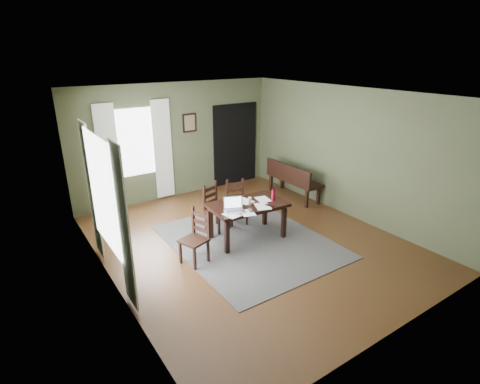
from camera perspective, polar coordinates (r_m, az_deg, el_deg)
ground at (r=7.09m, az=1.37°, el=-7.57°), size 5.00×6.00×0.01m
room_shell at (r=6.43m, az=1.51°, el=6.75°), size 5.02×6.02×2.71m
rug at (r=7.08m, az=1.37°, el=-7.50°), size 2.60×3.20×0.01m
dining_table at (r=6.95m, az=1.15°, el=-2.41°), size 1.46×0.95×0.70m
chair_end at (r=6.29m, az=-6.74°, el=-6.92°), size 0.51×0.51×0.92m
chair_back_left at (r=7.39m, az=-3.74°, el=-2.40°), size 0.52×0.52×0.93m
chair_back_right at (r=7.68m, az=-0.51°, el=-1.58°), size 0.49×0.49×0.89m
bench at (r=9.03m, az=7.91°, el=2.18°), size 0.49×1.52×0.86m
laptop at (r=6.60m, az=-0.98°, el=-2.30°), size 0.43×0.39×0.24m
computer_mouse at (r=6.57m, az=1.60°, el=-2.83°), size 0.07×0.11×0.04m
tv_remote at (r=6.81m, az=4.51°, el=-2.08°), size 0.10×0.18×0.02m
drinking_glass at (r=6.84m, az=1.51°, el=-1.36°), size 0.08×0.08×0.14m
water_bottle at (r=7.06m, az=5.10°, el=-0.38°), size 0.09×0.09×0.24m
paper_a at (r=6.44m, az=-1.26°, el=-3.50°), size 0.26×0.31×0.00m
paper_b at (r=6.79m, az=3.47°, el=-2.20°), size 0.36×0.40×0.00m
paper_c at (r=7.01m, az=0.70°, el=-1.39°), size 0.30×0.36×0.00m
paper_d at (r=7.11m, az=3.52°, el=-1.11°), size 0.29×0.35×0.00m
paper_e at (r=6.51m, az=1.15°, el=-3.20°), size 0.30×0.35×0.00m
window_left at (r=5.73m, az=-20.34°, el=-0.05°), size 0.01×1.30×1.70m
window_back at (r=8.68m, az=-15.65°, el=7.29°), size 1.00×0.01×1.50m
curtain_left_near at (r=5.09m, az=-17.30°, el=-5.33°), size 0.03×0.48×2.30m
curtain_left_far at (r=6.58m, az=-21.64°, el=0.07°), size 0.03×0.48×2.30m
curtain_back_left at (r=8.54m, az=-19.35°, el=4.94°), size 0.44×0.03×2.30m
curtain_back_right at (r=8.91m, az=-11.66°, el=6.32°), size 0.44×0.03×2.30m
framed_picture at (r=9.12m, az=-7.70°, el=10.41°), size 0.34×0.03×0.44m
doorway_back at (r=9.90m, az=-0.73°, el=7.27°), size 1.30×0.03×2.10m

